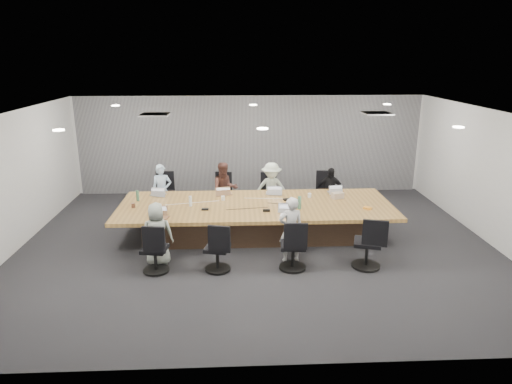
{
  "coord_description": "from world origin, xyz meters",
  "views": [
    {
      "loc": [
        -0.45,
        -9.04,
        3.9
      ],
      "look_at": [
        0.0,
        0.4,
        1.05
      ],
      "focal_mm": 32.0,
      "sensor_mm": 36.0,
      "label": 1
    }
  ],
  "objects_px": {
    "chair_6": "(293,249)",
    "laptop_1": "(224,194)",
    "chair_4": "(155,253)",
    "laptop_4": "(161,218)",
    "person_2": "(271,189)",
    "laptop_2": "(273,193)",
    "laptop_0": "(158,195)",
    "chair_2": "(270,197)",
    "laptop_6": "(288,216)",
    "mug_brown": "(133,205)",
    "chair_5": "(217,252)",
    "chair_0": "(165,196)",
    "chair_1": "(225,196)",
    "person_4": "(157,234)",
    "chair_7": "(367,246)",
    "bottle_green_left": "(138,196)",
    "person_3": "(330,191)",
    "person_6": "(291,229)",
    "snack_packet": "(367,208)",
    "bottle_clear": "(190,201)",
    "canvas_bag": "(338,195)",
    "stapler": "(266,210)",
    "person_0": "(162,191)",
    "conference_table": "(256,219)",
    "person_1": "(225,190)",
    "laptop_3": "(335,192)",
    "bottle_green_right": "(299,203)",
    "chair_3": "(327,195)"
  },
  "relations": [
    {
      "from": "chair_7",
      "to": "person_0",
      "type": "relative_size",
      "value": 0.64
    },
    {
      "from": "chair_1",
      "to": "person_4",
      "type": "xyz_separation_m",
      "value": [
        -1.24,
        -3.05,
        0.22
      ]
    },
    {
      "from": "person_6",
      "to": "canvas_bag",
      "type": "bearing_deg",
      "value": -135.37
    },
    {
      "from": "bottle_clear",
      "to": "canvas_bag",
      "type": "relative_size",
      "value": 0.88
    },
    {
      "from": "laptop_0",
      "to": "laptop_4",
      "type": "xyz_separation_m",
      "value": [
        0.31,
        -1.6,
        0.0
      ]
    },
    {
      "from": "laptop_4",
      "to": "bottle_clear",
      "type": "distance_m",
      "value": 0.91
    },
    {
      "from": "laptop_4",
      "to": "bottle_green_left",
      "type": "height_order",
      "value": "bottle_green_left"
    },
    {
      "from": "person_0",
      "to": "bottle_green_left",
      "type": "relative_size",
      "value": 5.63
    },
    {
      "from": "person_4",
      "to": "bottle_green_right",
      "type": "relative_size",
      "value": 4.45
    },
    {
      "from": "stapler",
      "to": "conference_table",
      "type": "bearing_deg",
      "value": 115.19
    },
    {
      "from": "chair_6",
      "to": "person_6",
      "type": "xyz_separation_m",
      "value": [
        0.0,
        0.35,
        0.26
      ]
    },
    {
      "from": "chair_0",
      "to": "person_4",
      "type": "xyz_separation_m",
      "value": [
        0.31,
        -3.05,
        0.19
      ]
    },
    {
      "from": "person_0",
      "to": "bottle_green_right",
      "type": "distance_m",
      "value": 3.62
    },
    {
      "from": "laptop_0",
      "to": "laptop_2",
      "type": "distance_m",
      "value": 2.71
    },
    {
      "from": "chair_6",
      "to": "laptop_0",
      "type": "bearing_deg",
      "value": 143.0
    },
    {
      "from": "chair_1",
      "to": "chair_5",
      "type": "bearing_deg",
      "value": 98.41
    },
    {
      "from": "laptop_6",
      "to": "snack_packet",
      "type": "xyz_separation_m",
      "value": [
        1.76,
        0.36,
        0.01
      ]
    },
    {
      "from": "chair_4",
      "to": "laptop_4",
      "type": "distance_m",
      "value": 0.97
    },
    {
      "from": "mug_brown",
      "to": "chair_5",
      "type": "bearing_deg",
      "value": -40.48
    },
    {
      "from": "chair_1",
      "to": "chair_3",
      "type": "relative_size",
      "value": 1.0
    },
    {
      "from": "chair_2",
      "to": "chair_5",
      "type": "relative_size",
      "value": 0.99
    },
    {
      "from": "chair_6",
      "to": "bottle_green_left",
      "type": "relative_size",
      "value": 3.36
    },
    {
      "from": "chair_4",
      "to": "chair_7",
      "type": "distance_m",
      "value": 3.98
    },
    {
      "from": "conference_table",
      "to": "canvas_bag",
      "type": "bearing_deg",
      "value": 9.96
    },
    {
      "from": "laptop_3",
      "to": "bottle_clear",
      "type": "distance_m",
      "value": 3.47
    },
    {
      "from": "person_2",
      "to": "laptop_2",
      "type": "distance_m",
      "value": 0.55
    },
    {
      "from": "person_1",
      "to": "canvas_bag",
      "type": "relative_size",
      "value": 5.31
    },
    {
      "from": "laptop_1",
      "to": "bottle_green_left",
      "type": "height_order",
      "value": "bottle_green_left"
    },
    {
      "from": "laptop_2",
      "to": "bottle_clear",
      "type": "xyz_separation_m",
      "value": [
        -1.88,
        -0.87,
        0.1
      ]
    },
    {
      "from": "chair_6",
      "to": "laptop_1",
      "type": "distance_m",
      "value": 2.85
    },
    {
      "from": "person_0",
      "to": "canvas_bag",
      "type": "xyz_separation_m",
      "value": [
        4.15,
        -1.02,
        0.14
      ]
    },
    {
      "from": "chair_7",
      "to": "bottle_green_left",
      "type": "relative_size",
      "value": 3.59
    },
    {
      "from": "laptop_2",
      "to": "mug_brown",
      "type": "xyz_separation_m",
      "value": [
        -3.1,
        -0.92,
        0.04
      ]
    },
    {
      "from": "person_3",
      "to": "person_6",
      "type": "relative_size",
      "value": 0.92
    },
    {
      "from": "bottle_green_right",
      "to": "person_2",
      "type": "bearing_deg",
      "value": 105.05
    },
    {
      "from": "chair_2",
      "to": "laptop_6",
      "type": "bearing_deg",
      "value": 103.03
    },
    {
      "from": "chair_4",
      "to": "person_0",
      "type": "height_order",
      "value": "person_0"
    },
    {
      "from": "bottle_green_left",
      "to": "stapler",
      "type": "bearing_deg",
      "value": -17.41
    },
    {
      "from": "person_6",
      "to": "bottle_clear",
      "type": "height_order",
      "value": "person_6"
    },
    {
      "from": "mug_brown",
      "to": "chair_0",
      "type": "bearing_deg",
      "value": 77.94
    },
    {
      "from": "laptop_3",
      "to": "chair_6",
      "type": "bearing_deg",
      "value": 56.65
    },
    {
      "from": "chair_0",
      "to": "chair_2",
      "type": "bearing_deg",
      "value": 179.3
    },
    {
      "from": "laptop_0",
      "to": "laptop_1",
      "type": "bearing_deg",
      "value": -168.57
    },
    {
      "from": "conference_table",
      "to": "laptop_6",
      "type": "bearing_deg",
      "value": -52.36
    },
    {
      "from": "conference_table",
      "to": "chair_2",
      "type": "xyz_separation_m",
      "value": [
        0.45,
        1.7,
        -0.03
      ]
    },
    {
      "from": "chair_4",
      "to": "stapler",
      "type": "xyz_separation_m",
      "value": [
        2.15,
        1.18,
        0.39
      ]
    },
    {
      "from": "person_2",
      "to": "snack_packet",
      "type": "xyz_separation_m",
      "value": [
        1.92,
        -1.79,
        0.08
      ]
    },
    {
      "from": "chair_7",
      "to": "mug_brown",
      "type": "relative_size",
      "value": 8.31
    },
    {
      "from": "person_4",
      "to": "laptop_6",
      "type": "distance_m",
      "value": 2.63
    },
    {
      "from": "laptop_1",
      "to": "chair_6",
      "type": "bearing_deg",
      "value": 109.1
    }
  ]
}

